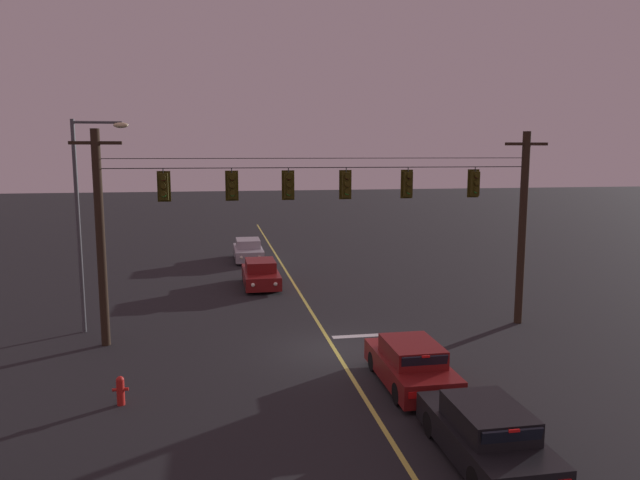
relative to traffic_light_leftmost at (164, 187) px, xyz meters
The scene contains 16 objects.
ground_plane 8.56m from the traffic_light_leftmost, 18.93° to the right, with size 180.00×180.00×0.00m, color black.
lane_centre_stripe 10.26m from the traffic_light_leftmost, 45.40° to the left, with size 0.14×60.00×0.01m, color #D1C64C.
stop_bar_paint 9.78m from the traffic_light_leftmost, ahead, with size 3.40×0.36×0.01m, color silver.
signal_span_assembly 6.18m from the traffic_light_leftmost, ahead, with size 18.23×0.32×7.88m.
traffic_light_leftmost is the anchor object (origin of this frame).
traffic_light_left_inner 2.45m from the traffic_light_leftmost, ahead, with size 0.48×0.41×1.22m.
traffic_light_centre 4.56m from the traffic_light_leftmost, ahead, with size 0.48×0.41×1.22m.
traffic_light_right_inner 6.77m from the traffic_light_leftmost, ahead, with size 0.48×0.41×1.22m.
traffic_light_rightmost 9.23m from the traffic_light_leftmost, ahead, with size 0.48×0.41×1.22m.
traffic_light_far_right 12.00m from the traffic_light_leftmost, ahead, with size 0.48×0.41×1.22m.
car_waiting_near_lane 10.76m from the traffic_light_leftmost, 36.81° to the right, with size 1.80×4.33×1.39m.
car_oncoming_lead 11.03m from the traffic_light_leftmost, 64.88° to the left, with size 1.80×4.42×1.39m.
car_oncoming_trailing 17.89m from the traffic_light_leftmost, 76.72° to the left, with size 1.80×4.42×1.39m.
car_waiting_second_near 13.90m from the traffic_light_leftmost, 52.95° to the right, with size 1.80×4.33×1.39m.
street_lamp_corner 3.72m from the traffic_light_leftmost, 148.98° to the left, with size 2.11×0.30×8.29m.
fire_hydrant 7.81m from the traffic_light_leftmost, 99.64° to the right, with size 0.44×0.22×0.84m.
Camera 1 is at (-4.17, -20.28, 7.06)m, focal length 33.55 mm.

